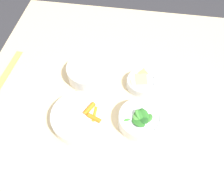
% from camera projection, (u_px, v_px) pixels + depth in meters
% --- Properties ---
extents(ground_plane, '(10.00, 10.00, 0.00)m').
position_uv_depth(ground_plane, '(111.00, 175.00, 1.41)').
color(ground_plane, '#2D2D33').
extents(dining_table, '(1.36, 1.09, 0.75)m').
position_uv_depth(dining_table, '(110.00, 135.00, 0.86)').
color(dining_table, beige).
rests_on(dining_table, ground_plane).
extents(bowl_carrots, '(0.19, 0.19, 0.07)m').
position_uv_depth(bowl_carrots, '(79.00, 117.00, 0.77)').
color(bowl_carrots, silver).
rests_on(bowl_carrots, dining_table).
extents(bowl_greens, '(0.15, 0.15, 0.08)m').
position_uv_depth(bowl_greens, '(140.00, 119.00, 0.76)').
color(bowl_greens, silver).
rests_on(bowl_greens, dining_table).
extents(bowl_beans_hotdog, '(0.17, 0.17, 0.07)m').
position_uv_depth(bowl_beans_hotdog, '(88.00, 72.00, 0.88)').
color(bowl_beans_hotdog, white).
rests_on(bowl_beans_hotdog, dining_table).
extents(bowl_cookies, '(0.12, 0.12, 0.04)m').
position_uv_depth(bowl_cookies, '(141.00, 82.00, 0.86)').
color(bowl_cookies, silver).
rests_on(bowl_cookies, dining_table).
extents(ruler, '(0.26, 0.05, 0.00)m').
position_uv_depth(ruler, '(6.00, 73.00, 0.91)').
color(ruler, '#EADB4C').
rests_on(ruler, dining_table).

